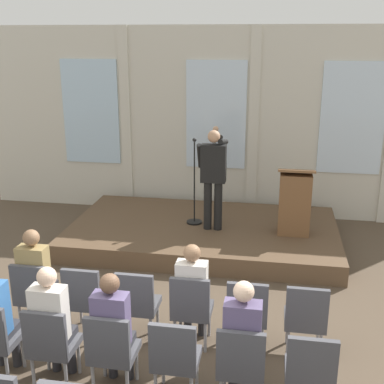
# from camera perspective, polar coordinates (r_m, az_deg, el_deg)

# --- Properties ---
(rear_partition) EXTENTS (9.78, 0.14, 3.76)m
(rear_partition) POSITION_cam_1_polar(r_m,az_deg,el_deg) (10.07, 2.97, 7.95)
(rear_partition) COLOR beige
(rear_partition) RESTS_ON ground
(stage_platform) EXTENTS (4.70, 2.71, 0.33)m
(stage_platform) POSITION_cam_1_polar(r_m,az_deg,el_deg) (8.96, 1.32, -4.74)
(stage_platform) COLOR brown
(stage_platform) RESTS_ON ground
(speaker) EXTENTS (0.50, 0.69, 1.74)m
(speaker) POSITION_cam_1_polar(r_m,az_deg,el_deg) (8.42, 2.45, 2.24)
(speaker) COLOR black
(speaker) RESTS_ON stage_platform
(mic_stand) EXTENTS (0.28, 0.28, 1.55)m
(mic_stand) POSITION_cam_1_polar(r_m,az_deg,el_deg) (8.87, 0.27, -1.51)
(mic_stand) COLOR black
(mic_stand) RESTS_ON stage_platform
(lectern) EXTENTS (0.60, 0.48, 1.16)m
(lectern) POSITION_cam_1_polar(r_m,az_deg,el_deg) (8.52, 11.67, -1.15)
(lectern) COLOR brown
(lectern) RESTS_ON stage_platform
(chair_r0_c0) EXTENTS (0.46, 0.44, 0.94)m
(chair_r0_c0) POSITION_cam_1_polar(r_m,az_deg,el_deg) (6.53, -17.56, -10.88)
(chair_r0_c0) COLOR #99999E
(chair_r0_c0) RESTS_ON ground
(audience_r0_c0) EXTENTS (0.36, 0.39, 1.34)m
(audience_r0_c0) POSITION_cam_1_polar(r_m,az_deg,el_deg) (6.50, -17.41, -8.95)
(audience_r0_c0) COLOR #2D2D33
(audience_r0_c0) RESTS_ON ground
(chair_r0_c1) EXTENTS (0.46, 0.44, 0.94)m
(chair_r0_c1) POSITION_cam_1_polar(r_m,az_deg,el_deg) (6.28, -12.14, -11.63)
(chair_r0_c1) COLOR #99999E
(chair_r0_c1) RESTS_ON ground
(chair_r0_c2) EXTENTS (0.46, 0.44, 0.94)m
(chair_r0_c2) POSITION_cam_1_polar(r_m,az_deg,el_deg) (6.08, -6.29, -12.33)
(chair_r0_c2) COLOR #99999E
(chair_r0_c2) RESTS_ON ground
(chair_r0_c3) EXTENTS (0.46, 0.44, 0.94)m
(chair_r0_c3) POSITION_cam_1_polar(r_m,az_deg,el_deg) (5.95, -0.08, -12.93)
(chair_r0_c3) COLOR #99999E
(chair_r0_c3) RESTS_ON ground
(audience_r0_c3) EXTENTS (0.36, 0.39, 1.29)m
(audience_r0_c3) POSITION_cam_1_polar(r_m,az_deg,el_deg) (5.93, 0.06, -11.01)
(audience_r0_c3) COLOR #2D2D33
(audience_r0_c3) RESTS_ON ground
(chair_r0_c4) EXTENTS (0.46, 0.44, 0.94)m
(chair_r0_c4) POSITION_cam_1_polar(r_m,az_deg,el_deg) (5.89, 6.36, -13.40)
(chair_r0_c4) COLOR #99999E
(chair_r0_c4) RESTS_ON ground
(chair_r0_c5) EXTENTS (0.46, 0.44, 0.94)m
(chair_r0_c5) POSITION_cam_1_polar(r_m,az_deg,el_deg) (5.90, 12.88, -13.70)
(chair_r0_c5) COLOR #99999E
(chair_r0_c5) RESTS_ON ground
(chair_r1_c1) EXTENTS (0.46, 0.44, 0.94)m
(chair_r1_c1) POSITION_cam_1_polar(r_m,az_deg,el_deg) (5.54, -15.88, -16.21)
(chair_r1_c1) COLOR #99999E
(chair_r1_c1) RESTS_ON ground
(audience_r1_c1) EXTENTS (0.36, 0.39, 1.36)m
(audience_r1_c1) POSITION_cam_1_polar(r_m,az_deg,el_deg) (5.48, -15.71, -13.89)
(audience_r1_c1) COLOR #2D2D33
(audience_r1_c1) RESTS_ON ground
(chair_r1_c2) EXTENTS (0.46, 0.44, 0.94)m
(chair_r1_c2) POSITION_cam_1_polar(r_m,az_deg,el_deg) (5.31, -9.21, -17.29)
(chair_r1_c2) COLOR #99999E
(chair_r1_c2) RESTS_ON ground
(audience_r1_c2) EXTENTS (0.36, 0.39, 1.34)m
(audience_r1_c2) POSITION_cam_1_polar(r_m,az_deg,el_deg) (5.26, -9.03, -14.94)
(audience_r1_c2) COLOR #2D2D33
(audience_r1_c2) RESTS_ON ground
(chair_r1_c3) EXTENTS (0.46, 0.44, 0.94)m
(chair_r1_c3) POSITION_cam_1_polar(r_m,az_deg,el_deg) (5.16, -1.98, -18.19)
(chair_r1_c3) COLOR #99999E
(chair_r1_c3) RESTS_ON ground
(chair_r1_c4) EXTENTS (0.46, 0.44, 0.94)m
(chair_r1_c4) POSITION_cam_1_polar(r_m,az_deg,el_deg) (5.09, 5.63, -18.84)
(chair_r1_c4) COLOR #99999E
(chair_r1_c4) RESTS_ON ground
(audience_r1_c4) EXTENTS (0.36, 0.39, 1.37)m
(audience_r1_c4) POSITION_cam_1_polar(r_m,az_deg,el_deg) (5.03, 5.78, -16.25)
(audience_r1_c4) COLOR #2D2D33
(audience_r1_c4) RESTS_ON ground
(chair_r1_c5) EXTENTS (0.46, 0.44, 0.94)m
(chair_r1_c5) POSITION_cam_1_polar(r_m,az_deg,el_deg) (5.11, 13.38, -19.19)
(chair_r1_c5) COLOR #99999E
(chair_r1_c5) RESTS_ON ground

